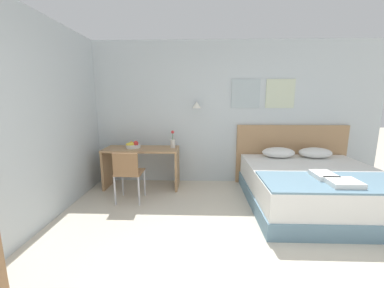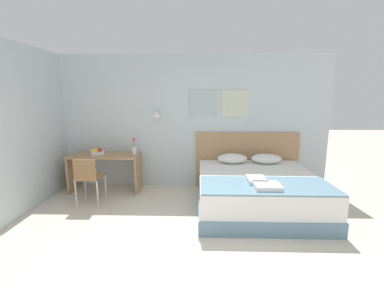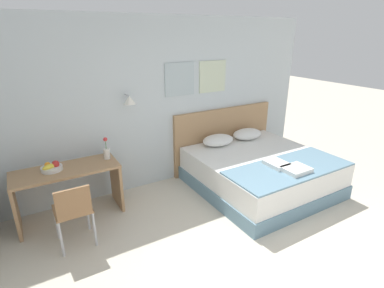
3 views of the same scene
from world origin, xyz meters
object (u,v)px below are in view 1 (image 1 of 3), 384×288
Objects in this scene: folded_towel_near_foot at (324,175)px; desk at (142,159)px; pillow_left at (278,152)px; pillow_right at (315,153)px; desk_chair at (128,172)px; fruit_bowl at (133,145)px; headboard at (291,154)px; folded_towel_mid_bed at (344,183)px; bed at (314,188)px; flower_vase at (173,142)px; throw_blanket at (339,182)px.

folded_towel_near_foot is 2.90m from desk.
pillow_left and pillow_right have the same top height.
desk_chair is 0.76m from fruit_bowl.
headboard reaches higher than fruit_bowl.
fruit_bowl reaches higher than pillow_left.
pillow_right is 0.43× the size of desk.
pillow_left is 1.47m from folded_towel_mid_bed.
bed is 1.05m from headboard.
headboard reaches higher than flower_vase.
pillow_left is 2.47m from desk.
pillow_right is at bearing 12.75° from desk_chair.
throw_blanket is at bearing -104.01° from pillow_right.
folded_towel_mid_bed is 0.44× the size of desk_chair.
desk_chair is at bearing -81.61° from fruit_bowl.
headboard is 2.26m from flower_vase.
fruit_bowl is (-2.83, 1.15, 0.15)m from folded_towel_near_foot.
folded_towel_mid_bed is (0.30, -1.44, -0.04)m from pillow_left.
desk is (-2.68, 1.12, -0.10)m from folded_towel_near_foot.
desk_chair is (-2.82, 0.73, -0.12)m from folded_towel_mid_bed.
flower_vase is (-2.55, 0.01, 0.17)m from pillow_right.
folded_towel_mid_bed is at bearing -92.01° from bed.
fruit_bowl is at bearing -179.77° from pillow_right.
pillow_right is 3.25m from desk_chair.
bed is 2.89m from desk.
headboard reaches higher than bed.
flower_vase is (-2.23, 1.31, 0.25)m from throw_blanket.
pillow_right is at bearing 76.35° from folded_towel_mid_bed.
throw_blanket is (0.00, -1.58, 0.02)m from headboard.
desk is (-2.77, 1.40, -0.10)m from folded_towel_mid_bed.
throw_blanket is (0.33, -1.31, -0.08)m from pillow_left.
folded_towel_mid_bed is at bearing -100.23° from throw_blanket.
bed is at bearing -66.14° from pillow_left.
headboard is 6.52× the size of flower_vase.
throw_blanket is at bearing 79.77° from folded_towel_mid_bed.
throw_blanket is at bearing -11.69° from desk_chair.
flower_vase is at bearing 161.52° from bed.
headboard is 1.55× the size of desk.
desk_chair is at bearing -167.25° from pillow_right.
bed is 0.79m from folded_towel_mid_bed.
headboard is 1.45m from folded_towel_near_foot.
desk is 0.65m from flower_vase.
flower_vase reaches higher than throw_blanket.
flower_vase reaches higher than pillow_left.
throw_blanket reaches higher than bed.
bed is 2.85m from desk_chair.
throw_blanket is 0.15m from folded_towel_mid_bed.
folded_towel_near_foot is 0.29m from folded_towel_mid_bed.
folded_towel_near_foot is 1.07× the size of flower_vase.
throw_blanket is at bearing -75.99° from pillow_left.
headboard is (-0.00, 1.01, 0.28)m from bed.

